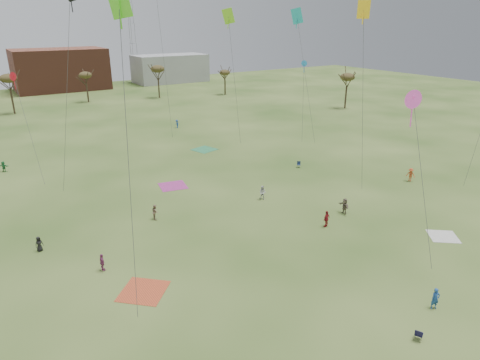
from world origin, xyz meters
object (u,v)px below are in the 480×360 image
spectator_fore_a (327,219)px  camp_chair_right (299,166)px  radio_tower (131,22)px  flyer_near_right (435,299)px  camp_chair_center (418,336)px

spectator_fore_a → camp_chair_right: size_ratio=2.00×
camp_chair_right → radio_tower: size_ratio=0.02×
camp_chair_right → radio_tower: radio_tower is taller
flyer_near_right → camp_chair_center: bearing=-134.2°
flyer_near_right → camp_chair_right: bearing=92.7°
camp_chair_center → radio_tower: bearing=-37.0°
spectator_fore_a → camp_chair_center: size_ratio=2.00×
camp_chair_right → radio_tower: (12.15, 101.00, 18.95)m
spectator_fore_a → camp_chair_right: bearing=-136.2°
camp_chair_right → spectator_fore_a: bearing=-84.4°
spectator_fore_a → camp_chair_right: (9.84, 16.01, -0.61)m
camp_chair_center → camp_chair_right: 35.58m
camp_chair_right → radio_tower: bearing=120.4°
camp_chair_center → radio_tower: (28.49, 132.61, 18.95)m
camp_chair_center → radio_tower: 136.95m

